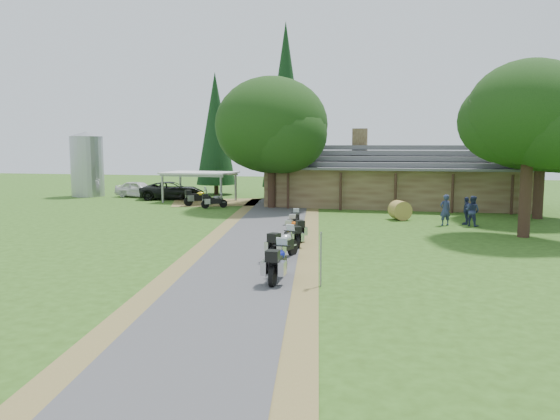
% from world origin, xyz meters
% --- Properties ---
extents(ground, '(120.00, 120.00, 0.00)m').
position_xyz_m(ground, '(0.00, 0.00, 0.00)').
color(ground, '#2C4B15').
rests_on(ground, ground).
extents(driveway, '(51.95, 51.95, 0.00)m').
position_xyz_m(driveway, '(-0.50, 4.00, 0.00)').
color(driveway, '#414143').
rests_on(driveway, ground).
extents(lodge, '(21.40, 9.40, 4.90)m').
position_xyz_m(lodge, '(6.00, 24.00, 2.45)').
color(lodge, brown).
rests_on(lodge, ground).
extents(silo, '(3.26, 3.26, 6.10)m').
position_xyz_m(silo, '(-22.62, 25.72, 3.05)').
color(silo, gray).
rests_on(silo, ground).
extents(carport, '(6.16, 4.35, 2.55)m').
position_xyz_m(carport, '(-10.43, 23.12, 1.28)').
color(carport, silver).
rests_on(carport, ground).
extents(car_white_sedan, '(3.30, 6.01, 1.90)m').
position_xyz_m(car_white_sedan, '(-17.40, 25.66, 0.95)').
color(car_white_sedan, silver).
rests_on(car_white_sedan, ground).
extents(car_dark_suv, '(4.33, 6.67, 2.36)m').
position_xyz_m(car_dark_suv, '(-13.58, 24.57, 1.18)').
color(car_dark_suv, black).
rests_on(car_dark_suv, ground).
extents(motorcycle_row_a, '(0.72, 2.14, 1.46)m').
position_xyz_m(motorcycle_row_a, '(1.94, -2.27, 0.73)').
color(motorcycle_row_a, navy).
rests_on(motorcycle_row_a, ground).
extents(motorcycle_row_b, '(1.28, 2.16, 1.40)m').
position_xyz_m(motorcycle_row_b, '(1.37, 1.49, 0.70)').
color(motorcycle_row_b, '#A9ADB1').
rests_on(motorcycle_row_b, ground).
extents(motorcycle_row_c, '(1.39, 1.79, 1.19)m').
position_xyz_m(motorcycle_row_c, '(1.14, 4.55, 0.60)').
color(motorcycle_row_c, gold).
rests_on(motorcycle_row_c, ground).
extents(motorcycle_row_d, '(1.41, 1.90, 1.26)m').
position_xyz_m(motorcycle_row_d, '(1.02, 6.23, 0.63)').
color(motorcycle_row_d, '#C9500C').
rests_on(motorcycle_row_d, ground).
extents(motorcycle_row_e, '(0.88, 1.85, 1.21)m').
position_xyz_m(motorcycle_row_e, '(0.52, 9.12, 0.61)').
color(motorcycle_row_e, black).
rests_on(motorcycle_row_e, ground).
extents(motorcycle_carport_a, '(2.09, 1.86, 1.45)m').
position_xyz_m(motorcycle_carport_a, '(-9.51, 20.27, 0.73)').
color(motorcycle_carport_a, gold).
rests_on(motorcycle_carport_a, ground).
extents(motorcycle_carport_b, '(1.85, 1.55, 1.26)m').
position_xyz_m(motorcycle_carport_b, '(-7.69, 18.87, 0.63)').
color(motorcycle_carport_b, slate).
rests_on(motorcycle_carport_b, ground).
extents(person_a, '(0.76, 0.67, 2.22)m').
position_xyz_m(person_a, '(8.98, 13.15, 1.11)').
color(person_a, navy).
rests_on(person_a, ground).
extents(person_b, '(0.76, 0.72, 2.16)m').
position_xyz_m(person_b, '(10.56, 13.16, 1.08)').
color(person_b, navy).
rests_on(person_b, ground).
extents(person_c, '(0.55, 0.66, 2.00)m').
position_xyz_m(person_c, '(10.29, 13.80, 1.00)').
color(person_c, navy).
rests_on(person_c, ground).
extents(hay_bale, '(1.58, 1.52, 1.24)m').
position_xyz_m(hay_bale, '(6.32, 15.14, 0.62)').
color(hay_bale, olive).
rests_on(hay_bale, ground).
extents(sign_post, '(0.35, 0.06, 1.93)m').
position_xyz_m(sign_post, '(3.54, -2.70, 0.96)').
color(sign_post, gray).
rests_on(sign_post, ground).
extents(oak_lodge_left, '(8.62, 8.62, 10.26)m').
position_xyz_m(oak_lodge_left, '(-3.38, 19.93, 5.13)').
color(oak_lodge_left, black).
rests_on(oak_lodge_left, ground).
extents(oak_lodge_right, '(7.89, 7.89, 10.46)m').
position_xyz_m(oak_lodge_right, '(15.25, 17.58, 5.23)').
color(oak_lodge_right, black).
rests_on(oak_lodge_right, ground).
extents(oak_driveway, '(6.43, 6.43, 10.58)m').
position_xyz_m(oak_driveway, '(12.72, 9.67, 5.29)').
color(oak_driveway, black).
rests_on(oak_driveway, ground).
extents(cedar_near, '(4.22, 4.22, 15.65)m').
position_xyz_m(cedar_near, '(-3.75, 27.23, 7.82)').
color(cedar_near, black).
rests_on(cedar_near, ground).
extents(cedar_far, '(3.83, 3.83, 11.81)m').
position_xyz_m(cedar_far, '(-11.23, 29.88, 5.90)').
color(cedar_far, black).
rests_on(cedar_far, ground).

